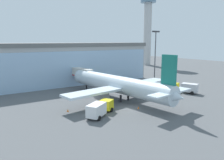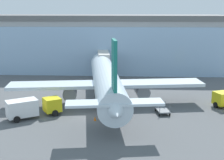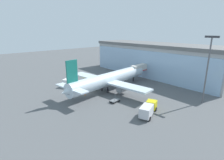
% 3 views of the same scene
% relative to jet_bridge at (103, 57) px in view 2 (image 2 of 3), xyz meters
% --- Properties ---
extents(ground, '(240.00, 240.00, 0.00)m').
position_rel_jet_bridge_xyz_m(ground, '(-0.70, -26.17, -4.52)').
color(ground, '#545659').
extents(terminal_building, '(59.64, 19.02, 13.16)m').
position_rel_jet_bridge_xyz_m(terminal_building, '(-0.70, 9.15, 2.06)').
color(terminal_building, '#A4A4A4').
rests_on(terminal_building, ground).
extents(jet_bridge, '(3.25, 13.64, 5.90)m').
position_rel_jet_bridge_xyz_m(jet_bridge, '(0.00, 0.00, 0.00)').
color(jet_bridge, beige).
rests_on(jet_bridge, ground).
extents(airplane, '(30.13, 35.25, 11.31)m').
position_rel_jet_bridge_xyz_m(airplane, '(1.25, -19.03, -0.95)').
color(airplane, silver).
rests_on(airplane, ground).
extents(catering_truck, '(7.43, 5.54, 2.65)m').
position_rel_jet_bridge_xyz_m(catering_truck, '(-8.67, -26.23, -3.05)').
color(catering_truck, yellow).
rests_on(catering_truck, ground).
extents(baggage_cart, '(1.96, 2.99, 1.50)m').
position_rel_jet_bridge_xyz_m(baggage_cart, '(9.44, -24.41, -4.02)').
color(baggage_cart, slate).
rests_on(baggage_cart, ground).
extents(safety_cone_nose, '(0.36, 0.36, 0.55)m').
position_rel_jet_bridge_xyz_m(safety_cone_nose, '(0.00, -27.39, -4.25)').
color(safety_cone_nose, orange).
rests_on(safety_cone_nose, ground).
extents(safety_cone_wingtip, '(0.36, 0.36, 0.55)m').
position_rel_jet_bridge_xyz_m(safety_cone_wingtip, '(-12.55, -20.54, -4.25)').
color(safety_cone_wingtip, orange).
rests_on(safety_cone_wingtip, ground).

